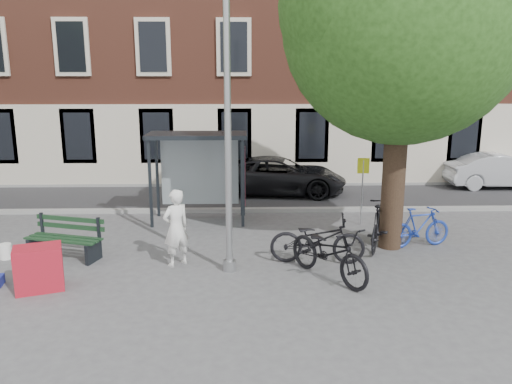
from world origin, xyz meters
The scene contains 19 objects.
ground centered at (0.00, 0.00, 0.00)m, with size 90.00×90.00×0.00m, color #4C4C4F.
road centered at (0.00, 7.00, 0.01)m, with size 40.00×4.00×0.01m, color #28282B.
curb_near centered at (0.00, 5.00, 0.06)m, with size 40.00×0.25×0.12m, color gray.
curb_far centered at (0.00, 9.00, 0.06)m, with size 40.00×0.25×0.12m, color gray.
building_row centered at (0.00, 13.00, 7.00)m, with size 30.00×8.00×14.00m, color brown.
lamppost centered at (0.00, 0.00, 2.78)m, with size 0.28×0.35×6.11m.
tree_right centered at (4.01, 1.38, 5.62)m, with size 5.76×5.60×8.20m.
bus_shelter centered at (-0.61, 4.11, 1.92)m, with size 2.85×1.45×2.62m.
painter centered at (-1.20, 0.39, 0.88)m, with size 0.64×0.42×1.76m, color white.
bench centered at (-3.89, 0.94, 0.43)m, with size 1.91×1.09×0.94m.
bike_a centered at (2.00, 0.44, 0.57)m, with size 0.75×2.16×1.13m, color black.
bike_b centered at (4.72, 1.48, 0.51)m, with size 0.48×1.71×1.03m, color #1C369B.
bike_c centered at (2.10, -0.50, 0.59)m, with size 0.79×2.26×1.19m, color black.
bike_d centered at (3.67, 1.45, 0.60)m, with size 0.56×1.98×1.19m, color black.
car_dark centered at (1.64, 7.60, 0.68)m, with size 2.25×4.88×1.36m, color black.
car_silver centered at (10.27, 8.40, 0.68)m, with size 1.43×4.11×1.35m, color #B2B4BA.
red_stand centered at (-3.78, -0.90, 0.45)m, with size 0.90×0.60×0.90m, color #AB1626.
bucket_b centered at (-5.29, 0.91, 0.18)m, with size 0.28×0.28×0.36m, color white.
notice_sign centered at (3.73, 3.49, 1.43)m, with size 0.34×0.04×1.96m.
Camera 1 is at (0.30, -10.38, 4.13)m, focal length 35.00 mm.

